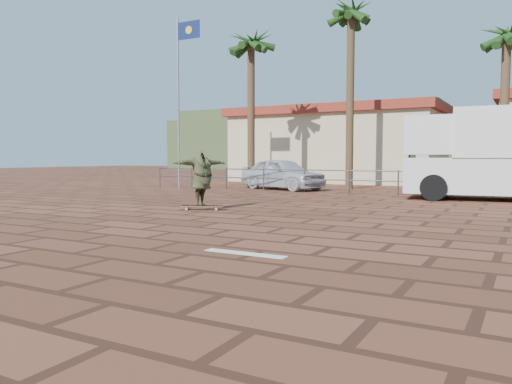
# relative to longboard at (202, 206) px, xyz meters

# --- Properties ---
(ground) EXTENTS (120.00, 120.00, 0.00)m
(ground) POSITION_rel_longboard_xyz_m (3.61, -3.78, -0.10)
(ground) COLOR brown
(ground) RESTS_ON ground
(paint_stripe) EXTENTS (1.40, 0.22, 0.01)m
(paint_stripe) POSITION_rel_longboard_xyz_m (4.31, -4.98, -0.10)
(paint_stripe) COLOR white
(paint_stripe) RESTS_ON ground
(guardrail) EXTENTS (24.06, 0.06, 1.00)m
(guardrail) POSITION_rel_longboard_xyz_m (3.61, 8.22, 0.58)
(guardrail) COLOR #47494F
(guardrail) RESTS_ON ground
(flagpole) EXTENTS (1.30, 0.10, 8.00)m
(flagpole) POSITION_rel_longboard_xyz_m (-6.26, 7.22, 4.54)
(flagpole) COLOR gray
(flagpole) RESTS_ON ground
(palm_far_left) EXTENTS (2.40, 2.40, 8.25)m
(palm_far_left) POSITION_rel_longboard_xyz_m (-3.89, 9.72, 6.73)
(palm_far_left) COLOR brown
(palm_far_left) RESTS_ON ground
(palm_left) EXTENTS (2.40, 2.40, 9.45)m
(palm_left) POSITION_rel_longboard_xyz_m (0.61, 11.22, 7.85)
(palm_left) COLOR brown
(palm_left) RESTS_ON ground
(palm_center) EXTENTS (2.40, 2.40, 7.75)m
(palm_center) POSITION_rel_longboard_xyz_m (7.11, 11.72, 6.26)
(palm_center) COLOR brown
(palm_center) RESTS_ON ground
(building_west) EXTENTS (12.60, 7.60, 4.50)m
(building_west) POSITION_rel_longboard_xyz_m (-2.39, 18.22, 2.18)
(building_west) COLOR beige
(building_west) RESTS_ON ground
(hill_front) EXTENTS (70.00, 18.00, 6.00)m
(hill_front) POSITION_rel_longboard_xyz_m (3.61, 46.22, 2.90)
(hill_front) COLOR #384C28
(hill_front) RESTS_ON ground
(hill_back) EXTENTS (35.00, 14.00, 8.00)m
(hill_back) POSITION_rel_longboard_xyz_m (-18.39, 52.22, 3.90)
(hill_back) COLOR #384C28
(hill_back) RESTS_ON ground
(longboard) EXTENTS (1.24, 0.75, 0.12)m
(longboard) POSITION_rel_longboard_xyz_m (0.00, 0.00, 0.00)
(longboard) COLOR olive
(longboard) RESTS_ON ground
(skateboarder) EXTENTS (0.98, 1.98, 1.56)m
(skateboarder) POSITION_rel_longboard_xyz_m (0.00, -0.00, 0.80)
(skateboarder) COLOR #3B4022
(skateboarder) RESTS_ON longboard
(campervan) EXTENTS (6.35, 3.18, 3.18)m
(campervan) POSITION_rel_longboard_xyz_m (7.22, 7.73, 1.57)
(campervan) COLOR silver
(campervan) RESTS_ON ground
(car_silver) EXTENTS (4.63, 2.97, 1.47)m
(car_silver) POSITION_rel_longboard_xyz_m (-1.95, 9.22, 0.63)
(car_silver) COLOR silver
(car_silver) RESTS_ON ground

